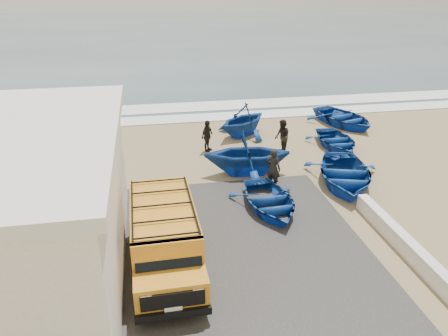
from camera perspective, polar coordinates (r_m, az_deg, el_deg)
ground at (r=15.42m, az=0.52°, el=-6.80°), size 160.00×160.00×0.00m
slab at (r=13.54m, az=-6.36°, el=-11.69°), size 12.00×10.00×0.05m
ocean at (r=69.52m, az=-8.60°, el=17.11°), size 180.00×88.00×0.01m
surf_line at (r=26.35m, az=-4.43°, el=6.48°), size 180.00×1.60×0.06m
surf_wash at (r=28.73m, az=-4.98°, el=7.92°), size 180.00×2.20×0.04m
parapet at (r=14.65m, az=22.78°, el=-9.44°), size 0.35×6.00×0.55m
van at (r=12.64m, az=-7.77°, el=-8.86°), size 1.96×4.70×2.00m
boat_near_left at (r=15.96m, az=5.96°, el=-4.30°), size 2.69×3.65×0.73m
boat_near_right at (r=18.45m, az=15.48°, el=-0.75°), size 4.25×5.08×0.90m
boat_mid_left at (r=18.52m, az=3.05°, el=1.95°), size 3.96×3.50×1.94m
boat_mid_right at (r=22.39m, az=14.44°, el=3.48°), size 2.53×3.48×0.71m
boat_far_left at (r=23.24m, az=2.49°, el=6.33°), size 4.39×4.32×1.75m
boat_far_right at (r=25.95m, az=15.31°, el=6.36°), size 4.11×4.91×0.87m
fisherman_front at (r=17.47m, az=6.48°, el=-0.06°), size 0.71×0.71×1.66m
fisherman_middle at (r=20.95m, az=7.59°, el=4.04°), size 0.63×0.81×1.67m
fisherman_back at (r=21.11m, az=-2.21°, el=4.21°), size 0.87×0.94×1.55m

